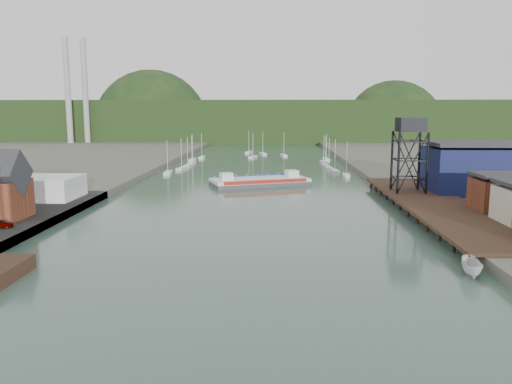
# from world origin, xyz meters

# --- Properties ---
(ground) EXTENTS (600.00, 600.00, 0.00)m
(ground) POSITION_xyz_m (0.00, 0.00, 0.00)
(ground) COLOR #304B3E
(ground) RESTS_ON ground
(east_pier) EXTENTS (14.00, 70.00, 2.45)m
(east_pier) POSITION_xyz_m (37.00, 45.00, 1.90)
(east_pier) COLOR black
(east_pier) RESTS_ON ground
(white_shed) EXTENTS (18.00, 12.00, 4.50)m
(white_shed) POSITION_xyz_m (-44.00, 50.00, 3.85)
(white_shed) COLOR silver
(white_shed) RESTS_ON west_quay
(lift_tower) EXTENTS (6.50, 6.50, 16.00)m
(lift_tower) POSITION_xyz_m (35.00, 58.00, 15.65)
(lift_tower) COLOR black
(lift_tower) RESTS_ON east_pier
(blue_shed) EXTENTS (20.50, 14.50, 11.30)m
(blue_shed) POSITION_xyz_m (50.00, 60.00, 7.06)
(blue_shed) COLOR #0D143A
(blue_shed) RESTS_ON east_land
(marina_sailboats) EXTENTS (57.71, 92.65, 0.90)m
(marina_sailboats) POSITION_xyz_m (0.08, 138.46, 0.35)
(marina_sailboats) COLOR silver
(marina_sailboats) RESTS_ON ground
(smokestacks) EXTENTS (11.20, 8.20, 60.00)m
(smokestacks) POSITION_xyz_m (-106.00, 232.50, 30.00)
(smokestacks) COLOR #9D9E99
(smokestacks) RESTS_ON ground
(distant_hills) EXTENTS (500.00, 120.00, 80.00)m
(distant_hills) POSITION_xyz_m (-3.98, 301.35, 10.38)
(distant_hills) COLOR black
(distant_hills) RESTS_ON ground
(chain_ferry) EXTENTS (27.46, 18.55, 3.67)m
(chain_ferry) POSITION_xyz_m (2.05, 80.88, 1.05)
(chain_ferry) COLOR #444447
(chain_ferry) RESTS_ON ground
(motorboat) EXTENTS (3.26, 5.99, 2.19)m
(motorboat) POSITION_xyz_m (29.46, 7.44, 1.10)
(motorboat) COLOR silver
(motorboat) RESTS_ON ground
(car_west_a) EXTENTS (3.91, 2.01, 1.27)m
(car_west_a) POSITION_xyz_m (-36.44, 23.22, 2.24)
(car_west_a) COLOR #999999
(car_west_a) RESTS_ON west_quay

